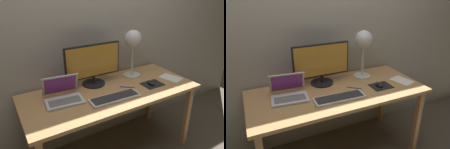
# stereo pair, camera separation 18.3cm
# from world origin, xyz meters

# --- Properties ---
(back_wall) EXTENTS (4.80, 0.06, 2.60)m
(back_wall) POSITION_xyz_m (0.00, 0.40, 1.30)
(back_wall) COLOR #A8A099
(back_wall) RESTS_ON ground
(desk) EXTENTS (1.60, 0.70, 0.74)m
(desk) POSITION_xyz_m (0.00, 0.00, 0.66)
(desk) COLOR tan
(desk) RESTS_ON ground
(monitor) EXTENTS (0.55, 0.22, 0.40)m
(monitor) POSITION_xyz_m (-0.08, 0.20, 0.95)
(monitor) COLOR black
(monitor) RESTS_ON desk
(keyboard_main) EXTENTS (0.45, 0.16, 0.03)m
(keyboard_main) POSITION_xyz_m (-0.06, -0.15, 0.75)
(keyboard_main) COLOR silver
(keyboard_main) RESTS_ON desk
(laptop) EXTENTS (0.33, 0.29, 0.20)m
(laptop) POSITION_xyz_m (-0.44, 0.07, 0.80)
(laptop) COLOR silver
(laptop) RESTS_ON desk
(desk_lamp) EXTENTS (0.18, 0.18, 0.49)m
(desk_lamp) POSITION_xyz_m (0.36, 0.18, 1.10)
(desk_lamp) COLOR beige
(desk_lamp) RESTS_ON desk
(mousepad) EXTENTS (0.20, 0.16, 0.00)m
(mousepad) POSITION_xyz_m (0.40, -0.10, 0.74)
(mousepad) COLOR black
(mousepad) RESTS_ON desk
(mouse) EXTENTS (0.06, 0.10, 0.03)m
(mouse) POSITION_xyz_m (0.38, -0.09, 0.76)
(mouse) COLOR black
(mouse) RESTS_ON mousepad
(paper_sheet_near_mouse) EXTENTS (0.20, 0.24, 0.00)m
(paper_sheet_near_mouse) POSITION_xyz_m (0.67, -0.08, 0.74)
(paper_sheet_near_mouse) COLOR white
(paper_sheet_near_mouse) RESTS_ON desk
(pen) EXTENTS (0.11, 0.10, 0.01)m
(pen) POSITION_xyz_m (0.15, -0.03, 0.74)
(pen) COLOR #2633A5
(pen) RESTS_ON desk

